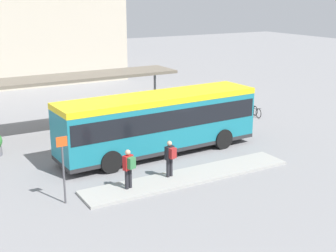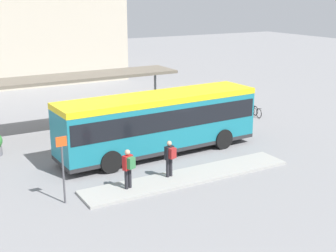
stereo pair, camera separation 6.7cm
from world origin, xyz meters
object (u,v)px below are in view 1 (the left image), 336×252
(bicycle_black, at_px, (255,112))
(platform_sign, at_px, (63,167))
(pedestrian_waiting, at_px, (129,167))
(pedestrian_companion, at_px, (170,156))
(bicycle_blue, at_px, (251,109))
(bicycle_red, at_px, (244,107))
(city_bus, at_px, (159,120))

(bicycle_black, height_order, platform_sign, platform_sign)
(pedestrian_waiting, relative_size, platform_sign, 0.62)
(pedestrian_companion, distance_m, bicycle_blue, 13.31)
(bicycle_black, relative_size, bicycle_red, 0.93)
(bicycle_black, bearing_deg, pedestrian_companion, -49.75)
(city_bus, xyz_separation_m, platform_sign, (-6.22, -3.48, -0.28))
(pedestrian_waiting, height_order, bicycle_black, pedestrian_waiting)
(bicycle_blue, distance_m, platform_sign, 17.64)
(bicycle_red, bearing_deg, bicycle_blue, 9.18)
(bicycle_blue, bearing_deg, platform_sign, 122.90)
(pedestrian_waiting, height_order, bicycle_red, pedestrian_waiting)
(bicycle_black, bearing_deg, pedestrian_waiting, -53.39)
(city_bus, distance_m, bicycle_red, 10.77)
(pedestrian_waiting, xyz_separation_m, bicycle_black, (12.85, 7.14, -0.78))
(bicycle_black, xyz_separation_m, bicycle_blue, (0.26, 0.70, 0.00))
(platform_sign, bearing_deg, bicycle_red, 27.93)
(pedestrian_companion, distance_m, bicycle_black, 12.70)
(city_bus, bearing_deg, bicycle_red, 24.77)
(pedestrian_waiting, xyz_separation_m, bicycle_red, (12.98, 8.53, -0.75))
(pedestrian_waiting, bearing_deg, pedestrian_companion, -100.23)
(bicycle_black, bearing_deg, bicycle_blue, 166.78)
(bicycle_blue, xyz_separation_m, bicycle_red, (-0.14, 0.69, 0.02))
(pedestrian_waiting, distance_m, bicycle_blue, 15.30)
(city_bus, distance_m, platform_sign, 7.13)
(pedestrian_waiting, bearing_deg, platform_sign, 68.12)
(city_bus, distance_m, bicycle_black, 10.11)
(bicycle_black, distance_m, bicycle_blue, 0.75)
(pedestrian_companion, bearing_deg, bicycle_red, -65.74)
(city_bus, bearing_deg, pedestrian_waiting, -135.73)
(city_bus, xyz_separation_m, bicycle_black, (9.37, 3.47, -1.50))
(city_bus, relative_size, platform_sign, 3.89)
(pedestrian_companion, relative_size, bicycle_red, 1.01)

